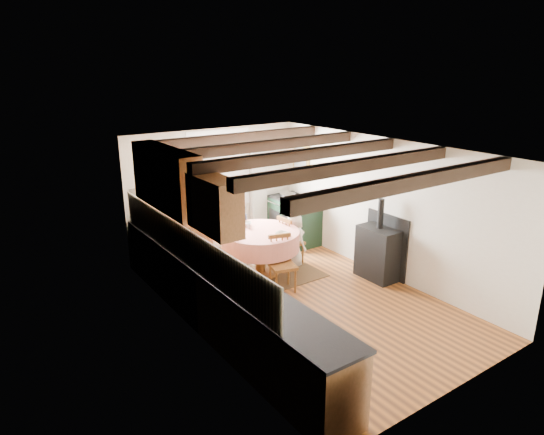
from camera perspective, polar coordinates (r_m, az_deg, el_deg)
floor at (r=7.75m, az=3.42°, el=-9.62°), size 3.60×5.50×0.00m
ceiling at (r=6.98m, az=3.78°, el=8.15°), size 3.60×5.50×0.00m
wall_back at (r=9.49m, az=-6.74°, el=3.24°), size 3.60×0.00×2.40m
wall_front at (r=5.56m, az=21.61°, el=-8.70°), size 3.60×0.00×2.40m
wall_left at (r=6.38m, az=-9.24°, el=-4.18°), size 0.00×5.50×2.40m
wall_right at (r=8.47m, az=13.21°, el=1.08°), size 0.00×5.50×2.40m
beam_a at (r=5.61m, az=16.59°, el=4.13°), size 3.60×0.16×0.16m
beam_b at (r=6.26m, az=9.49°, el=6.00°), size 3.60×0.16×0.16m
beam_c at (r=7.00m, az=3.77°, el=7.43°), size 3.60×0.16×0.16m
beam_d at (r=7.79m, az=-0.85°, el=8.52°), size 3.60×0.16×0.16m
beam_e at (r=8.63m, az=-4.61°, el=9.37°), size 3.60×0.16×0.16m
splash_left at (r=6.65m, az=-10.22°, el=-3.34°), size 0.02×4.50×0.55m
splash_back at (r=9.07m, az=-12.25°, el=2.26°), size 1.40×0.02×0.55m
base_cabinet_left at (r=6.82m, az=-6.63°, el=-9.60°), size 0.60×5.30×0.88m
base_cabinet_back at (r=9.03m, az=-11.53°, el=-2.83°), size 1.30×0.60×0.88m
worktop_left at (r=6.63m, az=-6.61°, el=-6.02°), size 0.64×5.30×0.04m
worktop_back at (r=8.87m, az=-11.66°, el=-0.08°), size 1.30×0.64×0.04m
wall_cabinet_glass at (r=7.28m, az=-12.47°, el=4.56°), size 0.34×1.80×0.90m
wall_cabinet_solid at (r=5.97m, az=-6.84°, el=1.49°), size 0.34×0.90×0.70m
window_frame at (r=9.44m, az=-6.24°, el=5.66°), size 1.34×0.03×1.54m
window_pane at (r=9.44m, az=-6.26°, el=5.66°), size 1.20×0.01×1.40m
curtain_left at (r=9.12m, az=-10.57°, el=1.79°), size 0.35×0.10×2.10m
curtain_right at (r=9.90m, az=-1.59°, el=3.36°), size 0.35×0.10×2.10m
curtain_rod at (r=9.26m, az=-6.11°, el=9.20°), size 2.00×0.03×0.03m
wall_picture at (r=9.96m, az=3.47°, el=6.96°), size 0.04×0.50×0.60m
wall_plate at (r=9.88m, az=-1.36°, el=6.90°), size 0.30×0.02×0.30m
rug at (r=8.58m, az=-1.35°, el=-6.71°), size 1.93×1.50×0.01m
dining_table at (r=8.42m, az=-1.37°, el=-4.23°), size 1.35×1.35×0.81m
chair_near at (r=7.83m, az=1.29°, el=-5.53°), size 0.50×0.51×0.94m
chair_left at (r=8.05m, az=-5.72°, el=-4.83°), size 0.52×0.51×0.96m
chair_right at (r=8.84m, az=2.27°, el=-2.74°), size 0.44×0.42×0.94m
aga_range at (r=9.94m, az=2.65°, el=-0.29°), size 0.68×1.05×0.97m
cast_iron_stove at (r=8.39m, az=12.53°, el=-2.54°), size 0.43×0.71×1.42m
child_far at (r=9.06m, az=-3.80°, el=-1.64°), size 0.41×0.27×1.11m
child_right at (r=8.81m, az=2.65°, el=-2.54°), size 0.37×0.52×1.01m
bowl_a at (r=8.06m, az=1.20°, el=-1.97°), size 0.27×0.27×0.05m
bowl_b at (r=8.56m, az=-3.13°, el=-0.76°), size 0.23×0.23×0.06m
cup at (r=8.43m, az=-2.81°, el=-0.98°), size 0.13×0.13×0.08m
canister_tall at (r=8.83m, az=-12.76°, el=0.76°), size 0.15×0.15×0.25m
canister_wide at (r=8.97m, az=-10.97°, el=1.00°), size 0.19×0.19×0.21m
canister_slim at (r=8.87m, az=-10.81°, el=1.04°), size 0.10×0.10×0.28m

